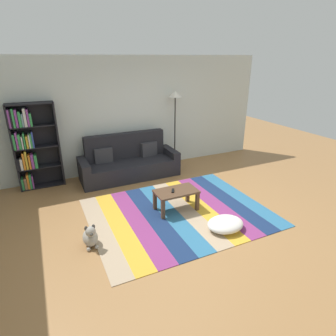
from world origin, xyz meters
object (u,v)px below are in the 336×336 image
object	(u,v)px
coffee_table	(176,194)
standing_lamp	(175,104)
couch	(129,163)
bookshelf	(31,146)
pouf	(225,224)
tv_remote	(173,191)
dog	(90,237)

from	to	relation	value
coffee_table	standing_lamp	size ratio (longest dim) A/B	0.41
couch	coffee_table	size ratio (longest dim) A/B	2.93
bookshelf	pouf	distance (m)	4.21
couch	pouf	size ratio (longest dim) A/B	3.66
couch	tv_remote	size ratio (longest dim) A/B	15.07
couch	dog	size ratio (longest dim) A/B	5.69
couch	dog	bearing A→B (deg)	-120.37
coffee_table	tv_remote	size ratio (longest dim) A/B	5.14
coffee_table	pouf	bearing A→B (deg)	-64.31
pouf	dog	size ratio (longest dim) A/B	1.55
bookshelf	pouf	world-z (taller)	bookshelf
couch	pouf	bearing A→B (deg)	-75.47
coffee_table	dog	bearing A→B (deg)	-166.00
couch	bookshelf	xyz separation A→B (m)	(-2.00, 0.28, 0.60)
pouf	coffee_table	bearing A→B (deg)	115.69
coffee_table	standing_lamp	world-z (taller)	standing_lamp
couch	bookshelf	world-z (taller)	bookshelf
bookshelf	standing_lamp	distance (m)	3.38
standing_lamp	couch	bearing A→B (deg)	-170.32
couch	tv_remote	xyz separation A→B (m)	(0.22, -1.89, 0.07)
couch	standing_lamp	size ratio (longest dim) A/B	1.19
dog	standing_lamp	distance (m)	3.94
standing_lamp	tv_remote	bearing A→B (deg)	-117.34
pouf	standing_lamp	distance (m)	3.43
bookshelf	tv_remote	xyz separation A→B (m)	(2.22, -2.18, -0.52)
couch	standing_lamp	world-z (taller)	standing_lamp
pouf	dog	bearing A→B (deg)	166.17
bookshelf	pouf	xyz separation A→B (m)	(2.73, -3.10, -0.83)
coffee_table	standing_lamp	xyz separation A→B (m)	(1.03, 2.12, 1.25)
couch	pouf	distance (m)	2.92
dog	standing_lamp	xyz separation A→B (m)	(2.67, 2.53, 1.42)
couch	bookshelf	bearing A→B (deg)	171.96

